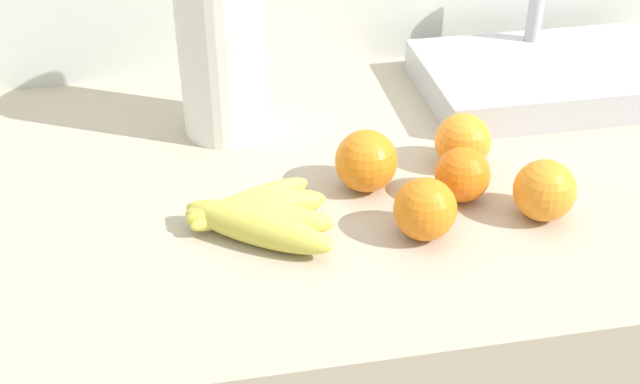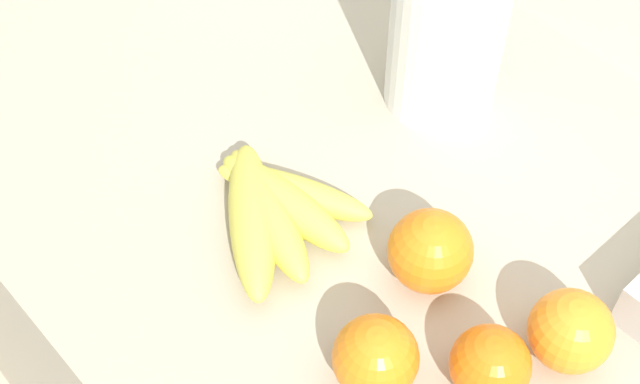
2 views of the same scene
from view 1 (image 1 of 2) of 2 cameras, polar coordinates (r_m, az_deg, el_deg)
wall_back at (r=1.57m, az=3.85°, el=-0.42°), size 2.28×0.06×1.30m
banana_bunch at (r=0.97m, az=-4.37°, el=-1.65°), size 0.18×0.18×0.04m
orange_far_right at (r=1.03m, az=9.74°, el=1.18°), size 0.07×0.07×0.07m
orange_front at (r=1.04m, az=3.18°, el=2.14°), size 0.08×0.08×0.08m
orange_center at (r=0.96m, az=7.22°, el=-1.18°), size 0.07×0.07×0.07m
orange_back_right at (r=1.02m, az=15.15°, el=0.11°), size 0.07×0.07×0.07m
orange_right at (r=1.10m, az=9.76°, el=3.45°), size 0.07×0.07×0.07m
paper_towel_roll at (r=1.14m, az=-6.72°, el=10.02°), size 0.12×0.12×0.29m
sink_basin at (r=1.33m, az=15.55°, el=7.70°), size 0.39×0.25×0.20m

